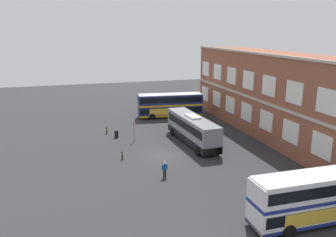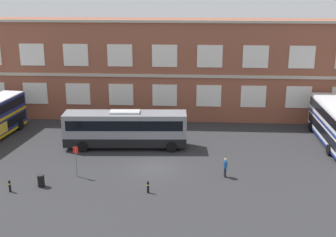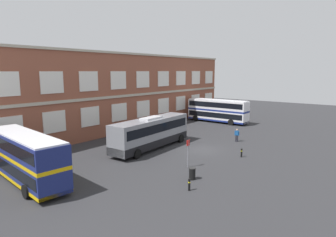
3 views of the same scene
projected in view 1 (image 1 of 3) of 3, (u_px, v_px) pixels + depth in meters
ground_plane at (179, 153)px, 41.90m from camera, size 120.00×120.00×0.00m
brick_terminal_building at (307, 104)px, 42.52m from camera, size 51.32×8.19×11.83m
double_decker_near at (170, 105)px, 58.88m from camera, size 3.77×11.21×4.07m
double_decker_middle at (318, 197)px, 26.48m from camera, size 2.92×11.01×4.07m
touring_coach at (192, 129)px, 45.28m from camera, size 12.13×3.41×3.80m
waiting_passenger at (165, 169)px, 34.95m from camera, size 0.31×0.64×1.70m
bus_stand_flag at (134, 130)px, 46.17m from camera, size 0.44×0.10×2.70m
station_litter_bin at (116, 134)px, 48.09m from camera, size 0.60×0.60×1.03m
safety_bollard_west at (122, 156)px, 39.84m from camera, size 0.19×0.19×0.95m
safety_bollard_east at (107, 130)px, 49.75m from camera, size 0.19×0.19×0.95m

